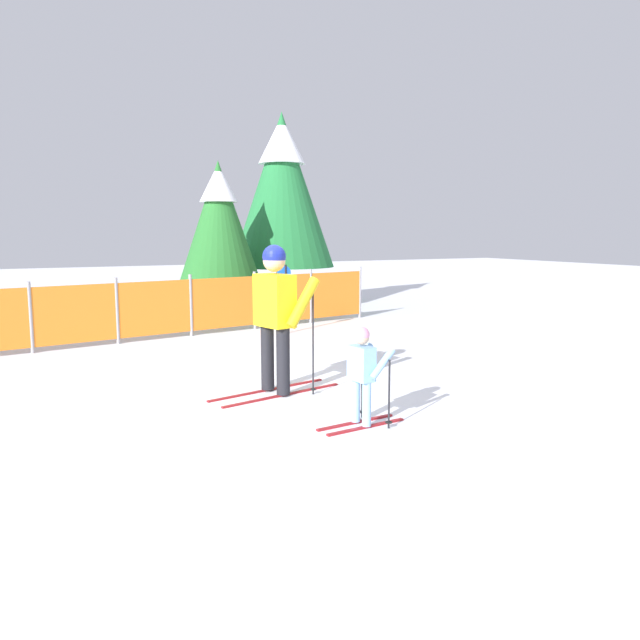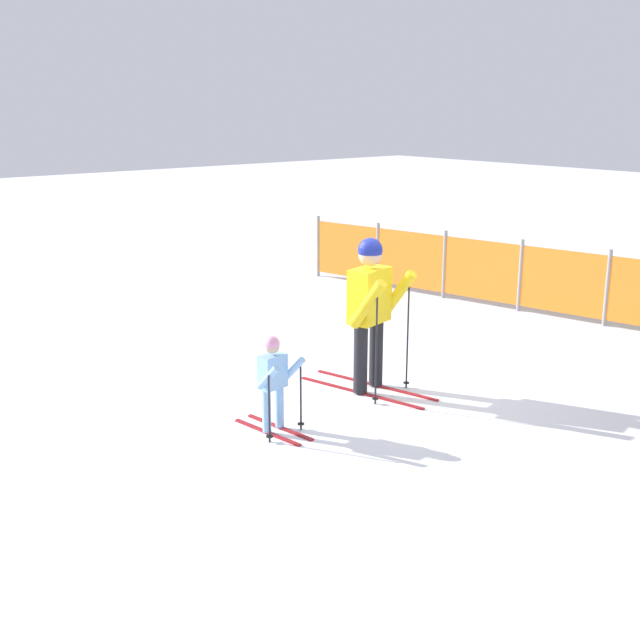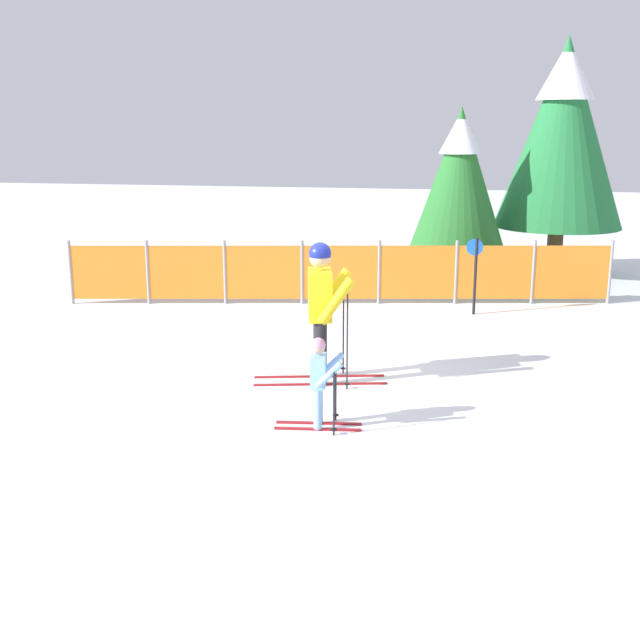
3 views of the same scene
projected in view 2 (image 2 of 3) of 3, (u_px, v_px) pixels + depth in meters
name	position (u px, v px, depth m)	size (l,w,h in m)	color
ground_plane	(384.00, 384.00, 9.52)	(60.00, 60.00, 0.00)	white
skier_adult	(371.00, 301.00, 9.05)	(1.73, 0.83, 1.79)	maroon
skier_child	(274.00, 377.00, 8.01)	(0.96, 0.50, 1.01)	maroon
safety_fence	(562.00, 282.00, 12.28)	(9.64, 1.91, 1.16)	gray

